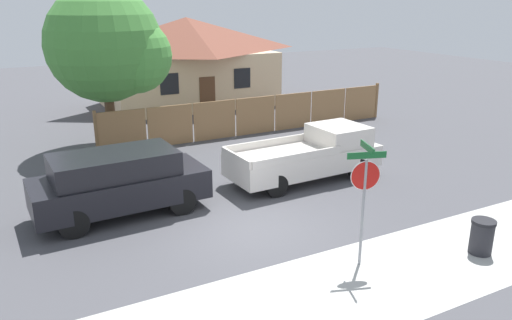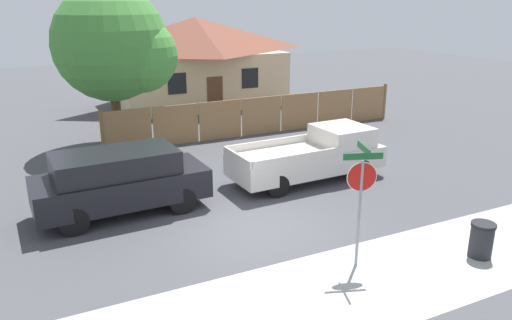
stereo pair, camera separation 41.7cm
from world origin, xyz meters
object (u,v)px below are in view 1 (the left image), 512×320
house (188,60)px  red_suv (119,181)px  oak_tree (110,47)px  trash_bin (482,237)px  orange_pickup (310,155)px  stop_sign (365,185)px

house → red_suv: house is taller
house → oak_tree: (-5.88, -7.21, 1.58)m
trash_bin → orange_pickup: bearing=96.0°
orange_pickup → trash_bin: bearing=-86.1°
orange_pickup → stop_sign: bearing=-114.7°
orange_pickup → trash_bin: size_ratio=6.19×
trash_bin → oak_tree: bearing=112.9°
oak_tree → stop_sign: oak_tree is taller
red_suv → orange_pickup: red_suv is taller
house → oak_tree: size_ratio=1.54×
oak_tree → trash_bin: (5.70, -13.51, -3.73)m
oak_tree → stop_sign: bearing=-77.8°
house → stop_sign: house is taller
orange_pickup → house: bearing=84.3°
house → trash_bin: size_ratio=11.50×
red_suv → stop_sign: stop_sign is taller
oak_tree → trash_bin: bearing=-67.1°
red_suv → stop_sign: size_ratio=1.68×
orange_pickup → trash_bin: (0.69, -6.51, -0.40)m
house → orange_pickup: bearing=-93.5°
oak_tree → trash_bin: size_ratio=7.47×
oak_tree → orange_pickup: (5.02, -6.99, -3.33)m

